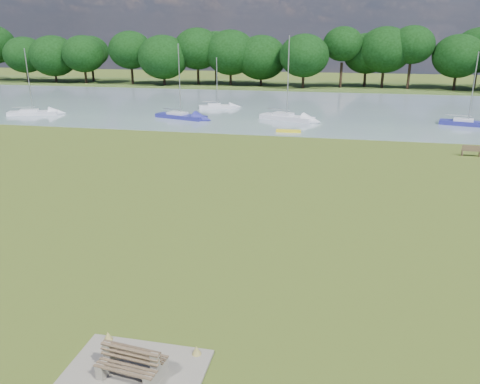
% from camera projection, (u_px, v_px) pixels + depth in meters
% --- Properties ---
extents(ground, '(220.00, 220.00, 0.00)m').
position_uv_depth(ground, '(235.00, 213.00, 27.00)').
color(ground, brown).
extents(river, '(220.00, 40.00, 0.10)m').
position_uv_depth(river, '(299.00, 108.00, 65.96)').
color(river, gray).
rests_on(river, ground).
extents(far_bank, '(220.00, 20.00, 0.40)m').
position_uv_depth(far_bank, '(313.00, 86.00, 93.78)').
color(far_bank, '#4C6626').
rests_on(far_bank, ground).
extents(concrete_pad, '(4.20, 3.20, 0.10)m').
position_uv_depth(concrete_pad, '(133.00, 376.00, 14.00)').
color(concrete_pad, gray).
rests_on(concrete_pad, ground).
extents(bench_pair, '(2.02, 1.33, 1.03)m').
position_uv_depth(bench_pair, '(132.00, 363.00, 13.85)').
color(bench_pair, gray).
rests_on(bench_pair, concrete_pad).
extents(riverbank_bench, '(1.60, 0.59, 0.97)m').
position_uv_depth(riverbank_bench, '(471.00, 151.00, 39.47)').
color(riverbank_bench, brown).
rests_on(riverbank_bench, ground).
extents(kayak, '(2.63, 0.73, 0.26)m').
position_uv_depth(kayak, '(289.00, 131.00, 49.19)').
color(kayak, yellow).
rests_on(kayak, river).
extents(tree_line, '(138.57, 9.74, 11.79)m').
position_uv_depth(tree_line, '(301.00, 51.00, 88.29)').
color(tree_line, black).
rests_on(tree_line, far_bank).
extents(sailboat_0, '(6.89, 4.27, 9.69)m').
position_uv_depth(sailboat_0, '(286.00, 116.00, 56.18)').
color(sailboat_0, silver).
rests_on(sailboat_0, river).
extents(sailboat_2, '(6.89, 3.82, 8.80)m').
position_uv_depth(sailboat_2, '(180.00, 115.00, 57.32)').
color(sailboat_2, navy).
rests_on(sailboat_2, river).
extents(sailboat_3, '(6.30, 3.68, 8.19)m').
position_uv_depth(sailboat_3, '(32.00, 111.00, 59.94)').
color(sailboat_3, silver).
rests_on(sailboat_3, river).
extents(sailboat_4, '(5.27, 3.05, 6.86)m').
position_uv_depth(sailboat_4, '(217.00, 105.00, 65.13)').
color(sailboat_4, silver).
rests_on(sailboat_4, river).
extents(sailboat_5, '(6.18, 3.07, 8.04)m').
position_uv_depth(sailboat_5, '(467.00, 122.00, 52.78)').
color(sailboat_5, navy).
rests_on(sailboat_5, river).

